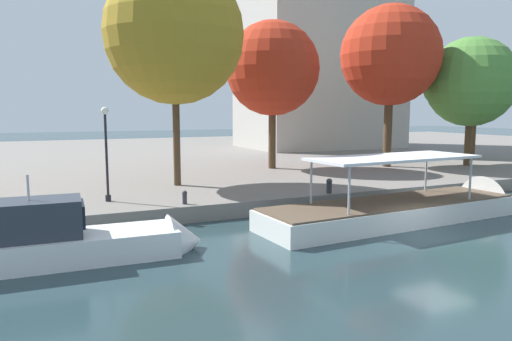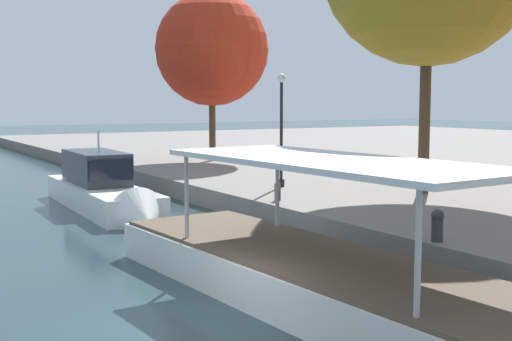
{
  "view_description": "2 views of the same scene",
  "coord_description": "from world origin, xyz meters",
  "views": [
    {
      "loc": [
        -14.16,
        -13.72,
        5.07
      ],
      "look_at": [
        -3.98,
        8.7,
        1.94
      ],
      "focal_mm": 32.93,
      "sensor_mm": 36.0,
      "label": 1
    },
    {
      "loc": [
        11.02,
        -5.22,
        4.17
      ],
      "look_at": [
        -5.87,
        4.83,
        2.15
      ],
      "focal_mm": 47.42,
      "sensor_mm": 36.0,
      "label": 2
    }
  ],
  "objects": [
    {
      "name": "tree_0",
      "position": [
        10.39,
        15.27,
        9.12
      ],
      "size": [
        7.58,
        7.58,
        12.28
      ],
      "color": "#4C3823",
      "rests_on": "dock_promenade"
    },
    {
      "name": "dock_promenade",
      "position": [
        0.0,
        33.98,
        0.39
      ],
      "size": [
        120.0,
        55.0,
        0.77
      ],
      "primitive_type": "cube",
      "color": "slate",
      "rests_on": "ground_plane"
    },
    {
      "name": "ground_plane",
      "position": [
        0.0,
        0.0,
        0.0
      ],
      "size": [
        220.0,
        220.0,
        0.0
      ],
      "primitive_type": "plane",
      "color": "#23383D"
    },
    {
      "name": "tree_5",
      "position": [
        1.74,
        17.91,
        8.15
      ],
      "size": [
        6.94,
        6.94,
        10.88
      ],
      "color": "#4C3823",
      "rests_on": "dock_promenade"
    },
    {
      "name": "mooring_bollard_1",
      "position": [
        -0.61,
        6.82,
        1.2
      ],
      "size": [
        0.31,
        0.31,
        0.79
      ],
      "color": "#2D2D33",
      "rests_on": "dock_promenade"
    },
    {
      "name": "tree_1",
      "position": [
        16.25,
        13.33,
        7.27
      ],
      "size": [
        6.92,
        6.92,
        10.01
      ],
      "color": "#4C3823",
      "rests_on": "dock_promenade"
    },
    {
      "name": "tree_3",
      "position": [
        20.86,
        16.54,
        8.26
      ],
      "size": [
        5.68,
        5.9,
        10.54
      ],
      "color": "#4C3823",
      "rests_on": "dock_promenade"
    },
    {
      "name": "lamp_post",
      "position": [
        -11.47,
        9.33,
        3.34
      ],
      "size": [
        0.36,
        0.36,
        4.49
      ],
      "color": "black",
      "rests_on": "dock_promenade"
    },
    {
      "name": "motor_yacht_0",
      "position": [
        -13.96,
        2.91,
        0.6
      ],
      "size": [
        10.09,
        2.53,
        3.81
      ],
      "rotation": [
        0.0,
        0.0,
        -0.04
      ],
      "color": "white",
      "rests_on": "ground_plane"
    },
    {
      "name": "tour_boat_1",
      "position": [
        1.36,
        2.98,
        0.38
      ],
      "size": [
        14.33,
        4.06,
        4.27
      ],
      "rotation": [
        0.0,
        0.0,
        0.06
      ],
      "color": "silver",
      "rests_on": "ground_plane"
    },
    {
      "name": "mooring_bollard_0",
      "position": [
        -8.32,
        7.15,
        1.12
      ],
      "size": [
        0.24,
        0.24,
        0.64
      ],
      "color": "#2D2D33",
      "rests_on": "dock_promenade"
    },
    {
      "name": "tree_4",
      "position": [
        -7.24,
        13.11,
        9.61
      ],
      "size": [
        7.87,
        7.95,
        12.51
      ],
      "color": "#4C3823",
      "rests_on": "dock_promenade"
    }
  ]
}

